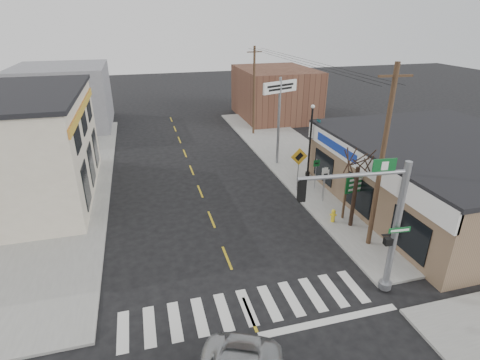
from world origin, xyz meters
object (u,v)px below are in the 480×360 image
object	(u,v)px
fire_hydrant	(333,215)
guide_sign	(357,188)
traffic_signal_pole	(383,217)
utility_pole_near	(382,159)
lamp_post	(311,136)
bare_tree	(360,156)
utility_pole_far	(254,90)
dance_center_sign	(280,100)

from	to	relation	value
fire_hydrant	guide_sign	bearing A→B (deg)	7.24
traffic_signal_pole	utility_pole_near	distance (m)	4.03
traffic_signal_pole	lamp_post	size ratio (longest dim) A/B	1.15
lamp_post	utility_pole_near	distance (m)	9.35
guide_sign	utility_pole_near	distance (m)	4.00
fire_hydrant	lamp_post	xyz separation A→B (m)	(1.50, 6.64, 2.69)
bare_tree	traffic_signal_pole	bearing A→B (deg)	-111.79
fire_hydrant	utility_pole_far	xyz separation A→B (m)	(0.74, 18.17, 3.89)
bare_tree	utility_pole_far	size ratio (longest dim) A/B	0.64
lamp_post	dance_center_sign	xyz separation A→B (m)	(-1.33, 3.13, 2.02)
dance_center_sign	utility_pole_far	size ratio (longest dim) A/B	0.81
utility_pole_far	bare_tree	bearing A→B (deg)	-93.05
guide_sign	bare_tree	distance (m)	2.57
dance_center_sign	fire_hydrant	bearing A→B (deg)	-112.10
guide_sign	dance_center_sign	size ratio (longest dim) A/B	0.43
traffic_signal_pole	bare_tree	xyz separation A→B (m)	(2.08, 5.21, 0.56)
fire_hydrant	bare_tree	world-z (taller)	bare_tree
fire_hydrant	bare_tree	xyz separation A→B (m)	(0.79, -0.64, 3.80)
lamp_post	fire_hydrant	bearing A→B (deg)	-96.33
bare_tree	dance_center_sign	bearing A→B (deg)	93.40
traffic_signal_pole	lamp_post	xyz separation A→B (m)	(2.79, 12.49, -0.56)
traffic_signal_pole	guide_sign	bearing A→B (deg)	70.74
utility_pole_near	utility_pole_far	world-z (taller)	utility_pole_near
lamp_post	utility_pole_near	size ratio (longest dim) A/B	0.58
traffic_signal_pole	utility_pole_near	bearing A→B (deg)	63.58
dance_center_sign	utility_pole_far	world-z (taller)	utility_pole_far
fire_hydrant	utility_pole_near	world-z (taller)	utility_pole_near
lamp_post	bare_tree	size ratio (longest dim) A/B	1.00
dance_center_sign	bare_tree	size ratio (longest dim) A/B	1.27
bare_tree	fire_hydrant	bearing A→B (deg)	140.86
fire_hydrant	utility_pole_near	bearing A→B (deg)	-73.73
traffic_signal_pole	fire_hydrant	size ratio (longest dim) A/B	7.83
guide_sign	fire_hydrant	xyz separation A→B (m)	(-1.44, -0.18, -1.46)
fire_hydrant	lamp_post	world-z (taller)	lamp_post
fire_hydrant	bare_tree	bearing A→B (deg)	-39.14
dance_center_sign	lamp_post	bearing A→B (deg)	-88.04
utility_pole_near	guide_sign	bearing A→B (deg)	82.42
traffic_signal_pole	fire_hydrant	distance (m)	6.82
guide_sign	fire_hydrant	distance (m)	2.06
guide_sign	utility_pole_far	xyz separation A→B (m)	(-0.70, 17.99, 2.43)
traffic_signal_pole	utility_pole_far	world-z (taller)	utility_pole_far
utility_pole_far	guide_sign	bearing A→B (deg)	-90.97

